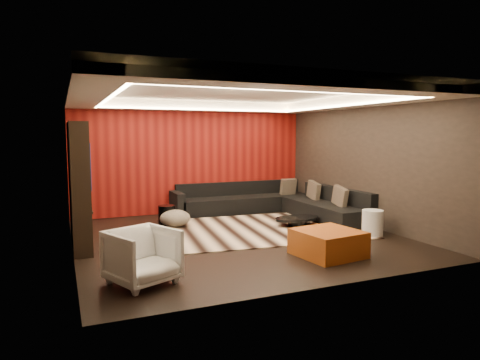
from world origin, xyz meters
name	(u,v)px	position (x,y,z in m)	size (l,w,h in m)	color
floor	(238,237)	(0.00, 0.00, -0.01)	(6.00, 6.00, 0.02)	black
ceiling	(238,91)	(0.00, 0.00, 2.81)	(6.00, 6.00, 0.02)	silver
wall_back	(193,158)	(0.00, 3.01, 1.40)	(6.00, 0.02, 2.80)	black
wall_left	(69,171)	(-3.01, 0.00, 1.40)	(0.02, 6.00, 2.80)	black
wall_right	(364,162)	(3.01, 0.00, 1.40)	(0.02, 6.00, 2.80)	black
red_feature_wall	(193,158)	(0.00, 2.97, 1.40)	(5.98, 0.05, 2.78)	#6B0C0A
soffit_back	(196,106)	(0.00, 2.70, 2.69)	(6.00, 0.60, 0.22)	silver
soffit_front	(317,81)	(0.00, -2.70, 2.69)	(6.00, 0.60, 0.22)	silver
soffit_left	(86,92)	(-2.70, 0.00, 2.69)	(0.60, 4.80, 0.22)	silver
soffit_right	(355,102)	(2.70, 0.00, 2.69)	(0.60, 4.80, 0.22)	silver
cove_back	(200,109)	(0.00, 2.36, 2.60)	(4.80, 0.08, 0.04)	#FFD899
cove_front	(303,90)	(0.00, -2.36, 2.60)	(4.80, 0.08, 0.04)	#FFD899
cove_left	(108,98)	(-2.36, 0.00, 2.60)	(0.08, 4.80, 0.04)	#FFD899
cove_right	(341,106)	(2.36, 0.00, 2.60)	(0.08, 4.80, 0.04)	#FFD899
tv_surround	(79,184)	(-2.85, 0.60, 1.10)	(0.30, 2.00, 2.20)	black
tv_screen	(87,165)	(-2.69, 0.60, 1.45)	(0.04, 1.30, 0.80)	black
tv_shelf	(89,206)	(-2.69, 0.60, 0.70)	(0.04, 1.60, 0.04)	black
rug	(260,229)	(0.71, 0.48, 0.01)	(4.00, 3.00, 0.02)	beige
coffee_table	(297,221)	(1.58, 0.43, 0.11)	(1.06, 1.06, 0.18)	black
drum_stool	(167,215)	(-1.04, 1.57, 0.24)	(0.37, 0.37, 0.43)	black
striped_pouf	(175,218)	(-0.90, 1.35, 0.20)	(0.65, 0.65, 0.36)	beige
white_side_table	(372,223)	(2.49, -0.94, 0.26)	(0.41, 0.41, 0.51)	silver
orange_ottoman	(328,243)	(0.87, -1.78, 0.21)	(0.96, 0.96, 0.42)	#A84315
armchair	(143,257)	(-2.18, -1.94, 0.37)	(0.80, 0.82, 0.74)	white
sectional_sofa	(273,204)	(1.73, 1.86, 0.26)	(3.65, 3.50, 0.75)	black
throw_pillows	(313,191)	(2.54, 1.33, 0.62)	(0.46, 2.40, 0.50)	tan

